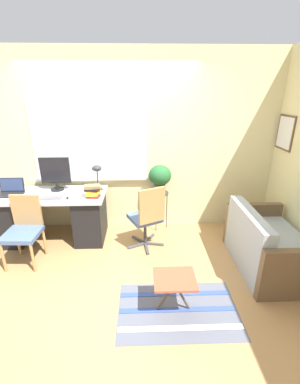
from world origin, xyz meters
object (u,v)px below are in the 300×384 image
Objects in this scene: desk_lamp at (97,171)px; couch_loveseat at (267,247)px; keyboard at (48,198)px; monitor at (55,173)px; laptop at (10,191)px; mouse at (67,198)px; office_chair_swivel at (147,216)px; potted_plant at (160,176)px; book_stack at (93,191)px; folding_stool at (175,281)px; desk_chair_wooden at (24,229)px; plant_stand at (160,196)px.

couch_loveseat is (2.23, -0.92, -0.75)m from desk_lamp.
monitor is at bearing 83.49° from keyboard.
laptop is 5.96× the size of mouse.
potted_plant is (0.21, 0.57, 0.39)m from office_chair_swivel.
book_stack is at bearing 9.32° from mouse.
monitor is 2.08× the size of book_stack.
monitor reaches higher than folding_stool.
couch_loveseat is 2.94× the size of folding_stool.
potted_plant reaches higher than desk_chair_wooden.
monitor is 1.55m from potted_plant.
desk_chair_wooden is at bearing -56.49° from laptop.
plant_stand is (1.81, 0.81, 0.09)m from desk_chair_wooden.
couch_loveseat is at bearing -15.79° from book_stack.
plant_stand is (0.96, 0.41, -0.27)m from book_stack.
monitor is 1.12× the size of potted_plant.
desk_lamp is at bearing -172.02° from potted_plant.
mouse reaches higher than folding_stool.
desk_chair_wooden is 2.11× the size of folding_stool.
desk_lamp is at bearing 84.15° from book_stack.
book_stack is (-0.03, -0.28, -0.20)m from desk_lamp.
book_stack reaches higher than plant_stand.
desk_lamp is 0.95m from potted_plant.
folding_stool is (0.24, -1.16, -0.13)m from office_chair_swivel.
desk_chair_wooden is (-0.87, -0.68, -0.55)m from desk_lamp.
monitor reaches higher than plant_stand.
couch_loveseat is (1.50, -0.48, -0.21)m from office_chair_swivel.
mouse is at bearing -170.68° from book_stack.
folding_stool is at bearing -23.68° from desk_chair_wooden.
laptop is 0.92× the size of desk_lamp.
mouse is 0.15× the size of desk_lamp.
potted_plant reaches higher than book_stack.
mouse is 0.13× the size of potted_plant.
couch_loveseat is at bearing -39.07° from plant_stand.
office_chair_swivel is 1.59m from couch_loveseat.
laptop is at bearing 173.35° from book_stack.
book_stack is (0.34, 0.06, 0.08)m from mouse.
mouse is at bearing -160.27° from potted_plant.
desk_lamp is at bearing -172.02° from plant_stand.
folding_stool is at bearing -45.64° from monitor.
desk_lamp reaches higher than plant_stand.
office_chair_swivel reaches higher than plant_stand.
desk_chair_wooden is at bearing -120.68° from keyboard.
desk_lamp is (0.37, 0.34, 0.28)m from mouse.
plant_stand is (-1.29, 1.05, 0.28)m from couch_loveseat.
desk_lamp is at bearing 42.19° from mouse.
laptop is 1.21m from book_stack.
couch_loveseat is 1.69m from plant_stand.
keyboard is at bearing 141.57° from folding_stool.
potted_plant is (-1.29, 1.05, 0.61)m from couch_loveseat.
desk_chair_wooden reaches higher than mouse.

